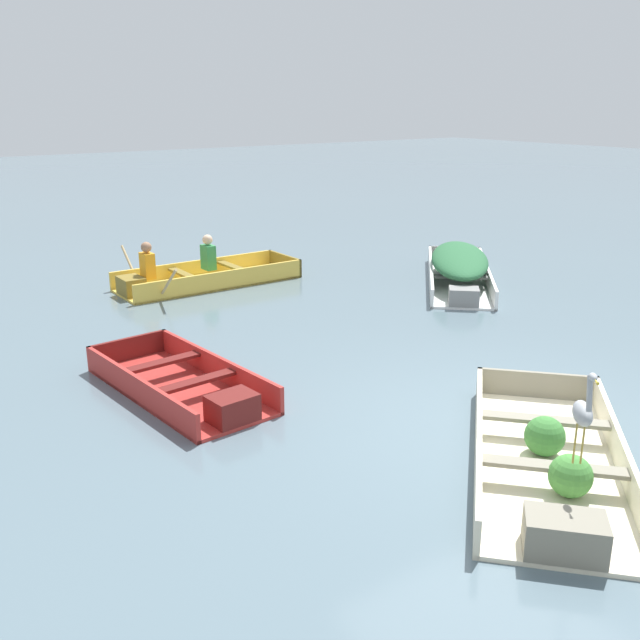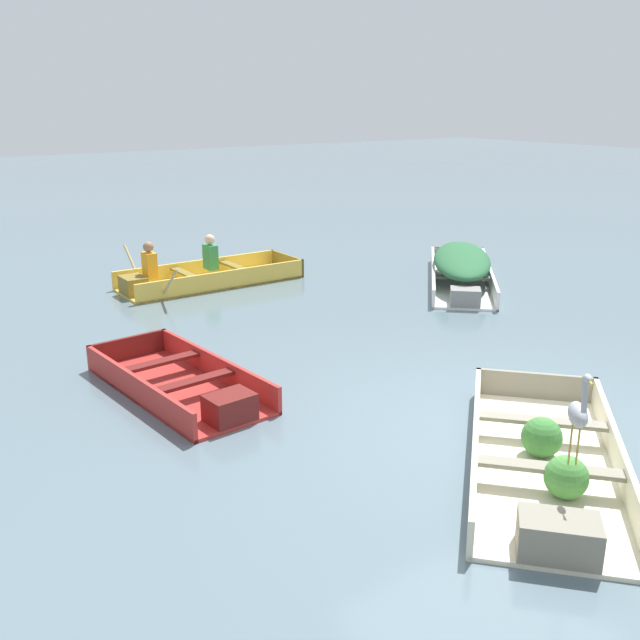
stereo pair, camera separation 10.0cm
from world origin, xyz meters
name	(u,v)px [view 1 (the left image)]	position (x,y,z in m)	size (l,w,h in m)	color
ground_plane	(501,430)	(0.00, 0.00, 0.00)	(80.00, 80.00, 0.00)	slate
dinghy_cream_foreground	(551,462)	(-0.34, -0.85, 0.13)	(3.17, 3.05, 0.42)	beige
skiff_white_near_moored	(459,264)	(4.02, 4.51, 0.35)	(3.19, 3.31, 0.62)	white
skiff_red_mid_moored	(184,386)	(-2.24, 2.69, 0.11)	(1.29, 2.66, 0.32)	#AD2D28
rowboat_yellow_with_crew	(198,276)	(0.08, 7.07, 0.18)	(3.29, 2.35, 0.90)	#E5BC47
heron_on_dinghy	(583,411)	(-0.66, -1.32, 0.88)	(0.36, 0.39, 0.84)	olive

